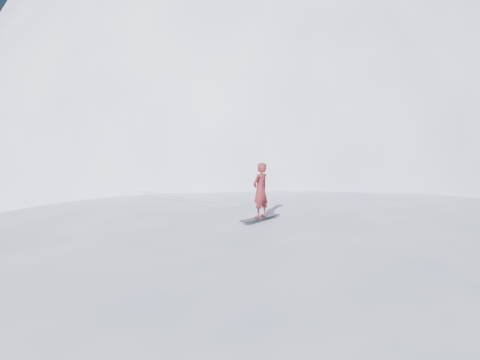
{
  "coord_description": "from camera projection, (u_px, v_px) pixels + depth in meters",
  "views": [
    {
      "loc": [
        -10.49,
        -9.49,
        4.96
      ],
      "look_at": [
        -1.86,
        1.22,
        3.5
      ],
      "focal_mm": 32.0,
      "sensor_mm": 36.0,
      "label": 1
    }
  ],
  "objects": [
    {
      "name": "wind_bumps",
      "position": [
        252.0,
        270.0,
        15.71
      ],
      "size": [
        16.0,
        14.4,
        1.0
      ],
      "color": "white",
      "rests_on": "ground"
    },
    {
      "name": "summit_peak",
      "position": [
        267.0,
        179.0,
        48.28
      ],
      "size": [
        60.0,
        56.0,
        56.0
      ],
      "primitive_type": "ellipsoid",
      "color": "white",
      "rests_on": "ground"
    },
    {
      "name": "peak_shoulder",
      "position": [
        210.0,
        194.0,
        36.15
      ],
      "size": [
        28.0,
        24.0,
        18.0
      ],
      "primitive_type": "ellipsoid",
      "color": "white",
      "rests_on": "ground"
    },
    {
      "name": "snowboarder",
      "position": [
        260.0,
        190.0,
        13.08
      ],
      "size": [
        0.67,
        0.5,
        1.68
      ],
      "primitive_type": "imported",
      "rotation": [
        0.0,
        0.0,
        3.32
      ],
      "color": "maroon",
      "rests_on": "snowboard"
    },
    {
      "name": "snowboard",
      "position": [
        260.0,
        218.0,
        13.17
      ],
      "size": [
        1.66,
        0.59,
        0.03
      ],
      "primitive_type": "cube",
      "rotation": [
        0.0,
        0.0,
        0.18
      ],
      "color": "black",
      "rests_on": "near_ridge"
    },
    {
      "name": "near_ridge",
      "position": [
        267.0,
        257.0,
        17.37
      ],
      "size": [
        36.0,
        28.0,
        4.8
      ],
      "primitive_type": "ellipsoid",
      "color": "white",
      "rests_on": "ground"
    },
    {
      "name": "board_tracks",
      "position": [
        181.0,
        198.0,
        17.33
      ],
      "size": [
        1.24,
        5.99,
        0.04
      ],
      "color": "silver",
      "rests_on": "ground"
    },
    {
      "name": "ground",
      "position": [
        306.0,
        282.0,
        14.42
      ],
      "size": [
        400.0,
        400.0,
        0.0
      ],
      "primitive_type": "plane",
      "color": "white",
      "rests_on": "ground"
    }
  ]
}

